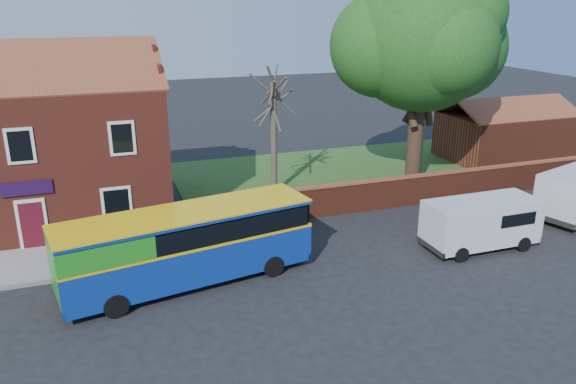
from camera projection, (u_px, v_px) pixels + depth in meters
name	position (u px, v px, depth m)	size (l,w,h in m)	color
ground	(237.00, 306.00, 19.79)	(120.00, 120.00, 0.00)	black
pavement	(34.00, 265.00, 22.70)	(18.00, 3.50, 0.12)	gray
kerb	(30.00, 284.00, 21.13)	(18.00, 0.15, 0.14)	slate
grass_strip	(385.00, 170.00, 35.47)	(26.00, 12.00, 0.04)	#426B28
shop_building	(31.00, 150.00, 26.72)	(12.30, 8.13, 10.50)	maroon
boundary_wall	(441.00, 186.00, 29.86)	(22.00, 0.38, 1.60)	maroon
outbuilding	(505.00, 134.00, 37.78)	(8.20, 5.06, 4.17)	maroon
bus	(179.00, 245.00, 20.74)	(9.74, 4.04, 2.89)	navy
van_near	(481.00, 222.00, 24.04)	(4.94, 2.07, 2.17)	silver
large_tree	(422.00, 42.00, 30.22)	(10.12, 8.00, 12.34)	black
bare_tree	(274.00, 133.00, 30.17)	(2.50, 2.98, 6.68)	#4C4238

